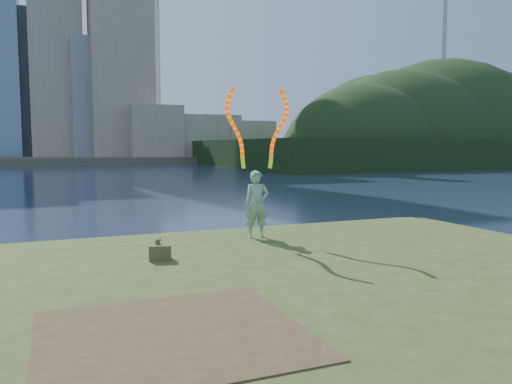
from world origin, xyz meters
name	(u,v)px	position (x,y,z in m)	size (l,w,h in m)	color
ground	(245,302)	(0.00, 0.00, 0.00)	(320.00, 320.00, 0.00)	#192640
grassy_knoll	(298,323)	(0.00, -2.30, 0.34)	(20.00, 18.00, 0.80)	#364518
dirt_patch	(172,334)	(-2.20, -3.20, 0.81)	(3.20, 3.00, 0.02)	#47331E
far_shore	(70,159)	(0.00, 95.00, 0.60)	(320.00, 40.00, 1.20)	#484334
wooded_hill	(438,163)	(59.57, 59.96, 0.16)	(78.00, 50.00, 63.00)	black
woman_with_ribbons	(257,182)	(1.27, 2.47, 2.20)	(2.04, 0.59, 4.07)	#166830
canvas_bag	(160,252)	(-1.52, 0.90, 0.97)	(0.49, 0.55, 0.41)	#4C4A29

